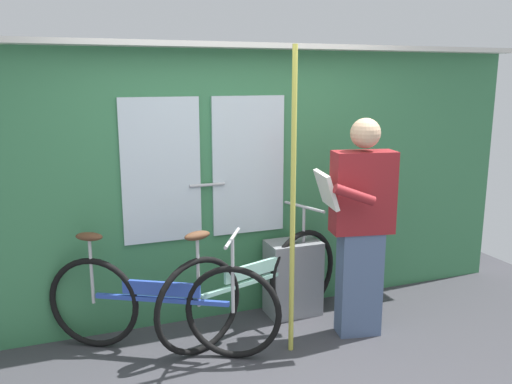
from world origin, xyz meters
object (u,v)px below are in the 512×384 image
at_px(trash_bin_by_wall, 293,278).
at_px(handrail_pole, 293,206).
at_px(bicycle_leaning_behind, 161,304).
at_px(passenger_reading_newspaper, 360,224).
at_px(bicycle_near_door, 254,285).

height_order(trash_bin_by_wall, handrail_pole, handrail_pole).
height_order(bicycle_leaning_behind, handrail_pole, handrail_pole).
bearing_deg(bicycle_leaning_behind, passenger_reading_newspaper, 20.68).
bearing_deg(handrail_pole, trash_bin_by_wall, 64.02).
height_order(passenger_reading_newspaper, trash_bin_by_wall, passenger_reading_newspaper).
relative_size(trash_bin_by_wall, handrail_pole, 0.29).
xyz_separation_m(passenger_reading_newspaper, trash_bin_by_wall, (-0.31, 0.50, -0.56)).
distance_m(passenger_reading_newspaper, handrail_pole, 0.62).
relative_size(bicycle_near_door, passenger_reading_newspaper, 1.01).
distance_m(passenger_reading_newspaper, trash_bin_by_wall, 0.81).
bearing_deg(passenger_reading_newspaper, handrail_pole, 17.29).
distance_m(bicycle_near_door, trash_bin_by_wall, 0.47).
distance_m(bicycle_leaning_behind, trash_bin_by_wall, 1.18).
height_order(bicycle_leaning_behind, passenger_reading_newspaper, passenger_reading_newspaper).
bearing_deg(bicycle_leaning_behind, bicycle_near_door, 34.34).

